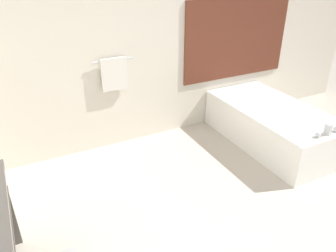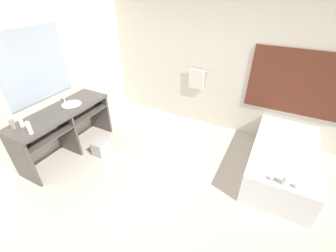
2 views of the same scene
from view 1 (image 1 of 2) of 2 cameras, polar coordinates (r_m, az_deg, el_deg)
ground_plane at (r=3.06m, az=12.02°, el=-20.51°), size 16.00×16.00×0.00m
wall_back_with_blinds at (r=4.11m, az=-5.26°, el=14.80°), size 7.40×0.13×2.70m
bathtub at (r=4.53m, az=17.73°, el=0.42°), size 0.93×1.79×0.63m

